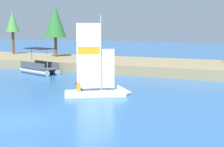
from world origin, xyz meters
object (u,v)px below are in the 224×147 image
object	(u,v)px
sailboat	(106,90)
pontoon_boat	(40,68)
shoreline_tree_left	(12,23)
channel_buoy	(78,82)
shoreline_tree_midleft	(55,21)

from	to	relation	value
sailboat	pontoon_boat	world-z (taller)	sailboat
shoreline_tree_left	sailboat	distance (m)	30.85
shoreline_tree_left	channel_buoy	size ratio (longest dim) A/B	16.10
shoreline_tree_left	pontoon_boat	world-z (taller)	shoreline_tree_left
shoreline_tree_left	sailboat	bearing A→B (deg)	-36.49
shoreline_tree_left	shoreline_tree_midleft	world-z (taller)	shoreline_tree_midleft
channel_buoy	shoreline_tree_left	bearing A→B (deg)	143.61
shoreline_tree_left	pontoon_boat	bearing A→B (deg)	-39.27
shoreline_tree_left	pontoon_boat	xyz separation A→B (m)	(12.32, -10.07, -5.19)
pontoon_boat	sailboat	bearing A→B (deg)	-13.70
shoreline_tree_left	shoreline_tree_midleft	size ratio (longest dim) A/B	0.91
shoreline_tree_midleft	sailboat	world-z (taller)	shoreline_tree_midleft
shoreline_tree_midleft	channel_buoy	xyz separation A→B (m)	(11.42, -13.56, -5.75)
shoreline_tree_left	channel_buoy	world-z (taller)	shoreline_tree_left
shoreline_tree_left	sailboat	xyz separation A→B (m)	(24.42, -18.06, -5.42)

